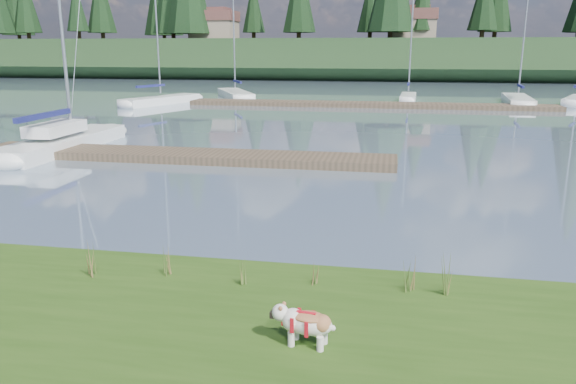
# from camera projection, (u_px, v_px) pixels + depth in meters

# --- Properties ---
(ground) EXTENTS (200.00, 200.00, 0.00)m
(ground) POSITION_uv_depth(u_px,v_px,m) (340.00, 106.00, 40.51)
(ground) COLOR gray
(ground) RESTS_ON ground
(ridge) EXTENTS (200.00, 20.00, 5.00)m
(ridge) POSITION_uv_depth(u_px,v_px,m) (368.00, 59.00, 80.83)
(ridge) COLOR #1B3118
(ridge) RESTS_ON ground
(bulldog) EXTENTS (0.86, 0.43, 0.51)m
(bulldog) POSITION_uv_depth(u_px,v_px,m) (306.00, 322.00, 7.23)
(bulldog) COLOR silver
(bulldog) RESTS_ON bank
(sailboat_main) EXTENTS (1.77, 8.66, 12.47)m
(sailboat_main) POSITION_uv_depth(u_px,v_px,m) (71.00, 137.00, 23.69)
(sailboat_main) COLOR white
(sailboat_main) RESTS_ON ground
(dock_near) EXTENTS (16.00, 2.00, 0.30)m
(dock_near) POSITION_uv_depth(u_px,v_px,m) (182.00, 156.00, 21.18)
(dock_near) COLOR #4C3D2C
(dock_near) RESTS_ON ground
(dock_far) EXTENTS (26.00, 2.20, 0.30)m
(dock_far) POSITION_uv_depth(u_px,v_px,m) (368.00, 105.00, 40.12)
(dock_far) COLOR #4C3D2C
(dock_far) RESTS_ON ground
(sailboat_bg_0) EXTENTS (4.38, 8.01, 11.59)m
(sailboat_bg_0) POSITION_uv_depth(u_px,v_px,m) (167.00, 99.00, 42.55)
(sailboat_bg_0) COLOR white
(sailboat_bg_0) RESTS_ON ground
(sailboat_bg_1) EXTENTS (5.49, 8.78, 13.19)m
(sailboat_bg_1) POSITION_uv_depth(u_px,v_px,m) (234.00, 93.00, 48.11)
(sailboat_bg_1) COLOR white
(sailboat_bg_1) RESTS_ON ground
(sailboat_bg_2) EXTENTS (1.41, 5.79, 8.88)m
(sailboat_bg_2) POSITION_uv_depth(u_px,v_px,m) (408.00, 97.00, 44.52)
(sailboat_bg_2) COLOR white
(sailboat_bg_2) RESTS_ON ground
(sailboat_bg_3) EXTENTS (2.41, 8.61, 12.42)m
(sailboat_bg_3) POSITION_uv_depth(u_px,v_px,m) (516.00, 99.00, 42.64)
(sailboat_bg_3) COLOR white
(sailboat_bg_3) RESTS_ON ground
(weed_0) EXTENTS (0.17, 0.14, 0.59)m
(weed_0) POSITION_uv_depth(u_px,v_px,m) (167.00, 261.00, 9.49)
(weed_0) COLOR #475B23
(weed_0) RESTS_ON bank
(weed_1) EXTENTS (0.17, 0.14, 0.48)m
(weed_1) POSITION_uv_depth(u_px,v_px,m) (239.00, 272.00, 9.15)
(weed_1) COLOR #475B23
(weed_1) RESTS_ON bank
(weed_2) EXTENTS (0.17, 0.14, 0.58)m
(weed_2) POSITION_uv_depth(u_px,v_px,m) (409.00, 277.00, 8.86)
(weed_2) COLOR #475B23
(weed_2) RESTS_ON bank
(weed_3) EXTENTS (0.17, 0.14, 0.65)m
(weed_3) POSITION_uv_depth(u_px,v_px,m) (88.00, 260.00, 9.45)
(weed_3) COLOR #475B23
(weed_3) RESTS_ON bank
(weed_4) EXTENTS (0.17, 0.14, 0.38)m
(weed_4) POSITION_uv_depth(u_px,v_px,m) (315.00, 275.00, 9.15)
(weed_4) COLOR #475B23
(weed_4) RESTS_ON bank
(weed_5) EXTENTS (0.17, 0.14, 0.69)m
(weed_5) POSITION_uv_depth(u_px,v_px,m) (448.00, 277.00, 8.72)
(weed_5) COLOR #475B23
(weed_5) RESTS_ON bank
(mud_lip) EXTENTS (60.00, 0.50, 0.14)m
(mud_lip) POSITION_uv_depth(u_px,v_px,m) (180.00, 272.00, 10.40)
(mud_lip) COLOR #33281C
(mud_lip) RESTS_ON ground
(house_0) EXTENTS (6.30, 5.30, 4.65)m
(house_0) POSITION_uv_depth(u_px,v_px,m) (214.00, 25.00, 80.65)
(house_0) COLOR gray
(house_0) RESTS_ON ridge
(house_1) EXTENTS (6.30, 5.30, 4.65)m
(house_1) POSITION_uv_depth(u_px,v_px,m) (413.00, 24.00, 76.67)
(house_1) COLOR gray
(house_1) RESTS_ON ridge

